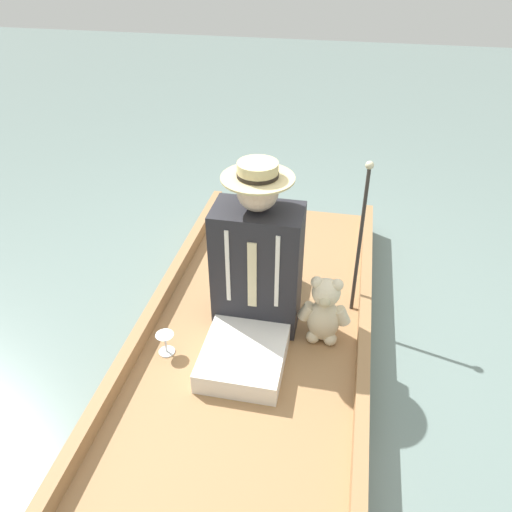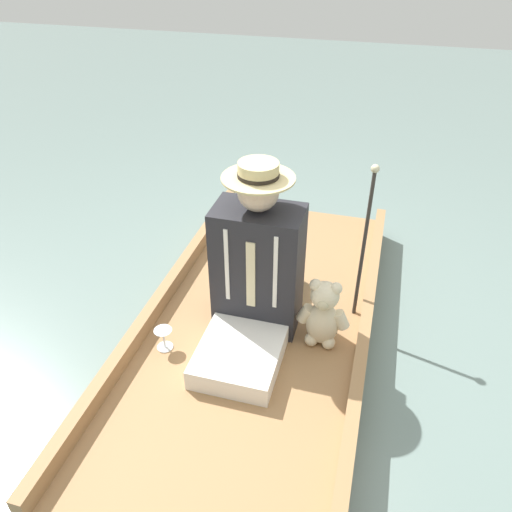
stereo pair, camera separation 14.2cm
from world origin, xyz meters
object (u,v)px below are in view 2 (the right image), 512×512
at_px(seated_person, 255,275).
at_px(walking_cane, 366,230).
at_px(wine_glass, 163,335).
at_px(teddy_bear, 323,315).

relative_size(seated_person, walking_cane, 1.13).
relative_size(wine_glass, walking_cane, 0.15).
height_order(seated_person, walking_cane, seated_person).
xyz_separation_m(seated_person, walking_cane, (-0.50, -0.36, 0.13)).
distance_m(seated_person, teddy_bear, 0.39).
bearing_deg(seated_person, walking_cane, -133.64).
bearing_deg(walking_cane, wine_glass, 35.14).
relative_size(seated_person, teddy_bear, 2.36).
distance_m(seated_person, wine_glass, 0.55).
distance_m(teddy_bear, wine_glass, 0.80).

